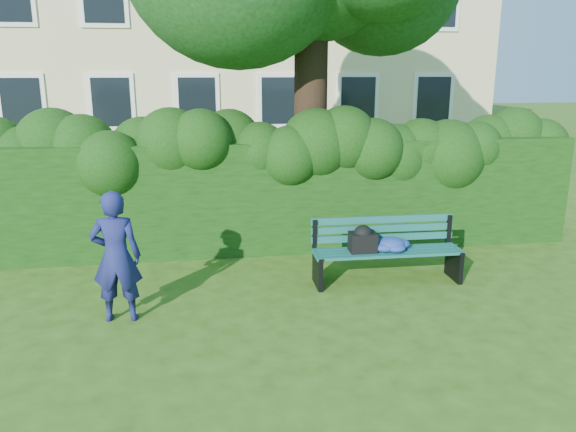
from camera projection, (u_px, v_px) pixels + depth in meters
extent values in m
plane|color=#2D4D11|center=(295.00, 297.00, 7.38)|extent=(80.00, 80.00, 0.00)
cube|color=white|center=(22.00, 103.00, 15.51)|extent=(1.30, 0.08, 1.60)
cube|color=black|center=(21.00, 103.00, 15.48)|extent=(1.05, 0.04, 1.35)
cube|color=white|center=(111.00, 102.00, 15.87)|extent=(1.30, 0.08, 1.60)
cube|color=black|center=(111.00, 102.00, 15.83)|extent=(1.05, 0.04, 1.35)
cube|color=white|center=(197.00, 101.00, 16.23)|extent=(1.30, 0.08, 1.60)
cube|color=black|center=(197.00, 101.00, 16.19)|extent=(1.05, 0.04, 1.35)
cube|color=white|center=(279.00, 101.00, 16.59)|extent=(1.30, 0.08, 1.60)
cube|color=black|center=(279.00, 101.00, 16.55)|extent=(1.05, 0.04, 1.35)
cube|color=white|center=(358.00, 100.00, 16.95)|extent=(1.30, 0.08, 1.60)
cube|color=black|center=(358.00, 100.00, 16.91)|extent=(1.05, 0.04, 1.35)
cube|color=white|center=(433.00, 99.00, 17.31)|extent=(1.30, 0.08, 1.60)
cube|color=black|center=(434.00, 99.00, 17.27)|extent=(1.05, 0.04, 1.35)
cube|color=white|center=(279.00, 0.00, 15.88)|extent=(1.30, 0.08, 1.60)
cube|color=black|center=(279.00, 0.00, 15.84)|extent=(1.05, 0.04, 1.35)
cube|color=white|center=(361.00, 1.00, 16.24)|extent=(1.30, 0.08, 1.60)
cube|color=black|center=(361.00, 1.00, 16.20)|extent=(1.05, 0.04, 1.35)
cube|color=white|center=(439.00, 3.00, 16.59)|extent=(1.30, 0.08, 1.60)
cube|color=black|center=(440.00, 3.00, 16.56)|extent=(1.05, 0.04, 1.35)
cube|color=black|center=(273.00, 195.00, 9.25)|extent=(10.00, 1.00, 1.80)
cylinder|color=black|center=(311.00, 98.00, 9.37)|extent=(0.55, 0.55, 4.87)
cube|color=#0F4F48|center=(392.00, 256.00, 7.62)|extent=(2.08, 0.14, 0.04)
cube|color=#0F4F48|center=(389.00, 253.00, 7.74)|extent=(2.08, 0.14, 0.04)
cube|color=#0F4F48|center=(386.00, 250.00, 7.85)|extent=(2.08, 0.14, 0.04)
cube|color=#0F4F48|center=(384.00, 248.00, 7.97)|extent=(2.08, 0.14, 0.04)
cube|color=#0F4F48|center=(382.00, 237.00, 8.01)|extent=(2.08, 0.07, 0.10)
cube|color=#0F4F48|center=(383.00, 228.00, 7.99)|extent=(2.08, 0.07, 0.10)
cube|color=#0F4F48|center=(383.00, 219.00, 7.96)|extent=(2.08, 0.07, 0.10)
cube|color=black|center=(318.00, 271.00, 7.72)|extent=(0.07, 0.50, 0.44)
cube|color=black|center=(315.00, 235.00, 7.86)|extent=(0.06, 0.06, 0.45)
cube|color=black|center=(318.00, 257.00, 7.62)|extent=(0.07, 0.42, 0.05)
cube|color=black|center=(454.00, 264.00, 7.98)|extent=(0.07, 0.50, 0.44)
cube|color=black|center=(449.00, 230.00, 8.12)|extent=(0.06, 0.06, 0.45)
cube|color=black|center=(457.00, 250.00, 7.88)|extent=(0.07, 0.42, 0.05)
cube|color=white|center=(361.00, 252.00, 7.69)|extent=(0.18, 0.13, 0.02)
cube|color=black|center=(363.00, 242.00, 7.71)|extent=(0.37, 0.27, 0.27)
imported|color=navy|center=(116.00, 257.00, 6.53)|extent=(0.59, 0.40, 1.58)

